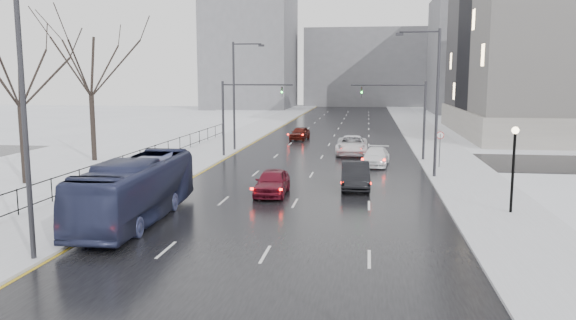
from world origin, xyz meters
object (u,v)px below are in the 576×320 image
at_px(streetlight_l_near, 30,112).
at_px(mast_signal_left, 235,110).
at_px(streetlight_r_mid, 434,96).
at_px(lamppost_r_mid, 514,157).
at_px(sedan_right_cross, 352,145).
at_px(tree_park_e, 95,162).
at_px(streetlight_l_far, 236,90).
at_px(tree_park_d, 26,185).
at_px(mast_signal_right, 411,111).
at_px(sedan_right_near, 355,175).
at_px(sedan_right_far, 376,157).
at_px(sedan_center_far, 300,133).
at_px(bus, 136,190).
at_px(sedan_center_near, 272,182).
at_px(no_uturn_sign, 440,139).

height_order(streetlight_l_near, mast_signal_left, streetlight_l_near).
distance_m(streetlight_r_mid, mast_signal_left, 17.50).
bearing_deg(lamppost_r_mid, sedan_right_cross, 112.01).
distance_m(tree_park_e, streetlight_l_far, 14.01).
height_order(tree_park_d, mast_signal_right, mast_signal_right).
xyz_separation_m(lamppost_r_mid, sedan_right_near, (-7.85, 5.64, -2.10)).
xyz_separation_m(tree_park_d, streetlight_l_near, (9.63, -14.00, 5.62)).
bearing_deg(lamppost_r_mid, sedan_right_far, 113.45).
distance_m(streetlight_l_far, mast_signal_right, 16.07).
distance_m(streetlight_l_near, mast_signal_left, 28.05).
bearing_deg(mast_signal_left, lamppost_r_mid, -44.48).
xyz_separation_m(mast_signal_left, sedan_right_far, (11.84, -3.04, -3.38)).
distance_m(sedan_right_cross, sedan_center_far, 12.61).
xyz_separation_m(mast_signal_left, sedan_right_near, (10.47, -12.36, -3.26)).
height_order(sedan_right_far, sedan_center_far, sedan_center_far).
height_order(bus, sedan_center_far, bus).
height_order(tree_park_d, sedan_right_cross, tree_park_d).
relative_size(tree_park_d, sedan_center_far, 3.01).
height_order(streetlight_l_far, mast_signal_left, streetlight_l_far).
relative_size(sedan_right_near, sedan_right_cross, 0.83).
height_order(bus, sedan_right_cross, bus).
xyz_separation_m(bus, sedan_center_near, (5.40, 6.75, -0.75)).
distance_m(tree_park_e, bus, 21.04).
distance_m(tree_park_e, streetlight_l_near, 26.61).
bearing_deg(bus, sedan_center_far, 82.50).
bearing_deg(sedan_right_far, mast_signal_right, 53.46).
xyz_separation_m(lamppost_r_mid, sedan_right_cross, (-8.51, 21.05, -2.08)).
height_order(sedan_center_near, sedan_right_cross, sedan_right_cross).
height_order(streetlight_l_far, no_uturn_sign, streetlight_l_far).
bearing_deg(tree_park_d, sedan_right_cross, 40.03).
distance_m(streetlight_l_far, sedan_right_near, 20.45).
bearing_deg(tree_park_d, mast_signal_left, 53.20).
bearing_deg(sedan_center_near, no_uturn_sign, 44.47).
xyz_separation_m(no_uturn_sign, sedan_center_near, (-10.80, -10.99, -1.51)).
distance_m(streetlight_l_far, lamppost_r_mid, 29.30).
height_order(sedan_right_near, sedan_right_cross, sedan_right_cross).
relative_size(no_uturn_sign, sedan_center_near, 0.61).
distance_m(sedan_right_near, sedan_center_far, 27.32).
distance_m(mast_signal_left, sedan_right_far, 12.68).
xyz_separation_m(streetlight_r_mid, mast_signal_right, (-0.84, 8.00, -1.51)).
bearing_deg(streetlight_l_far, mast_signal_left, -78.13).
relative_size(tree_park_d, streetlight_l_near, 1.25).
bearing_deg(bus, sedan_right_cross, 67.11).
distance_m(lamppost_r_mid, sedan_right_far, 16.45).
xyz_separation_m(streetlight_l_near, sedan_right_near, (11.31, 15.64, -4.77)).
bearing_deg(sedan_center_far, mast_signal_left, -98.25).
height_order(tree_park_e, mast_signal_left, tree_park_e).
distance_m(streetlight_r_mid, sedan_right_cross, 13.30).
relative_size(streetlight_l_near, sedan_center_far, 2.41).
distance_m(tree_park_d, streetlight_l_far, 21.17).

